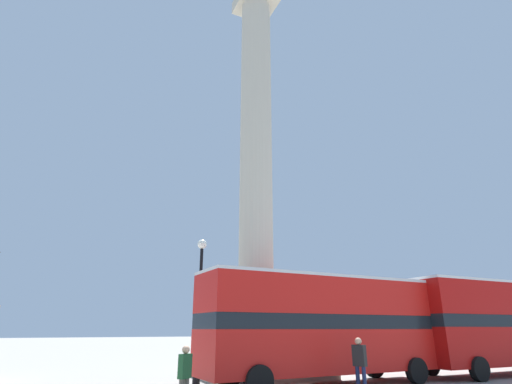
{
  "coord_description": "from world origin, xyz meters",
  "views": [
    {
      "loc": [
        -8.5,
        -18.72,
        2.12
      ],
      "look_at": [
        0.0,
        0.0,
        9.18
      ],
      "focal_mm": 28.0,
      "sensor_mm": 36.0,
      "label": 1
    }
  ],
  "objects_px": {
    "monument_column": "(256,207)",
    "bus_a": "(501,322)",
    "pedestrian_by_plinth": "(360,361)",
    "bus_b": "(324,323)",
    "street_lamp": "(200,300)",
    "pedestrian_near_lamp": "(185,374)"
  },
  "relations": [
    {
      "from": "bus_a",
      "to": "bus_b",
      "type": "distance_m",
      "value": 10.61
    },
    {
      "from": "monument_column",
      "to": "bus_b",
      "type": "xyz_separation_m",
      "value": [
        1.14,
        -4.21,
        -6.02
      ]
    },
    {
      "from": "pedestrian_near_lamp",
      "to": "pedestrian_by_plinth",
      "type": "distance_m",
      "value": 6.3
    },
    {
      "from": "monument_column",
      "to": "bus_a",
      "type": "bearing_deg",
      "value": -20.61
    },
    {
      "from": "bus_a",
      "to": "pedestrian_by_plinth",
      "type": "relative_size",
      "value": 6.2
    },
    {
      "from": "pedestrian_by_plinth",
      "to": "street_lamp",
      "type": "bearing_deg",
      "value": -156.96
    },
    {
      "from": "pedestrian_near_lamp",
      "to": "bus_b",
      "type": "bearing_deg",
      "value": 162.28
    },
    {
      "from": "street_lamp",
      "to": "pedestrian_near_lamp",
      "type": "relative_size",
      "value": 3.55
    },
    {
      "from": "monument_column",
      "to": "pedestrian_near_lamp",
      "type": "distance_m",
      "value": 11.37
    },
    {
      "from": "monument_column",
      "to": "bus_a",
      "type": "xyz_separation_m",
      "value": [
        11.74,
        -4.42,
        -5.92
      ]
    },
    {
      "from": "bus_b",
      "to": "bus_a",
      "type": "bearing_deg",
      "value": -4.2
    },
    {
      "from": "monument_column",
      "to": "bus_b",
      "type": "height_order",
      "value": "monument_column"
    },
    {
      "from": "bus_a",
      "to": "pedestrian_by_plinth",
      "type": "xyz_separation_m",
      "value": [
        -10.73,
        -2.1,
        -1.38
      ]
    },
    {
      "from": "monument_column",
      "to": "pedestrian_near_lamp",
      "type": "height_order",
      "value": "monument_column"
    },
    {
      "from": "street_lamp",
      "to": "pedestrian_by_plinth",
      "type": "bearing_deg",
      "value": -48.66
    },
    {
      "from": "monument_column",
      "to": "pedestrian_near_lamp",
      "type": "relative_size",
      "value": 14.18
    },
    {
      "from": "pedestrian_by_plinth",
      "to": "monument_column",
      "type": "bearing_deg",
      "value": 170.53
    },
    {
      "from": "bus_a",
      "to": "monument_column",
      "type": "bearing_deg",
      "value": 158.09
    },
    {
      "from": "pedestrian_near_lamp",
      "to": "pedestrian_by_plinth",
      "type": "bearing_deg",
      "value": 142.86
    },
    {
      "from": "monument_column",
      "to": "street_lamp",
      "type": "bearing_deg",
      "value": -155.46
    },
    {
      "from": "monument_column",
      "to": "pedestrian_by_plinth",
      "type": "distance_m",
      "value": 9.84
    },
    {
      "from": "bus_a",
      "to": "bus_b",
      "type": "bearing_deg",
      "value": 177.56
    }
  ]
}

